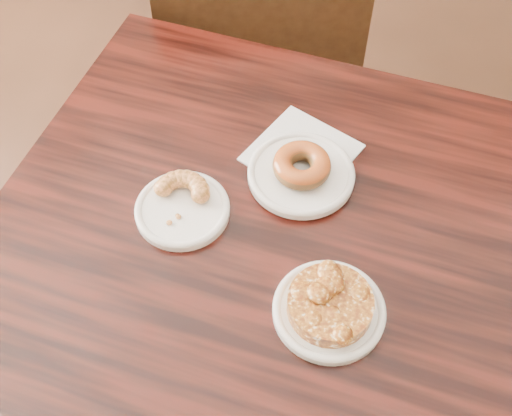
% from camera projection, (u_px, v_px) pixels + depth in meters
% --- Properties ---
extents(floor, '(5.00, 5.00, 0.00)m').
position_uv_depth(floor, '(352.00, 311.00, 1.75)').
color(floor, black).
rests_on(floor, ground).
extents(cafe_table, '(0.95, 0.95, 0.75)m').
position_uv_depth(cafe_table, '(259.00, 338.00, 1.30)').
color(cafe_table, black).
rests_on(cafe_table, floor).
extents(chair_far, '(0.64, 0.64, 0.90)m').
position_uv_depth(chair_far, '(255.00, 44.00, 1.71)').
color(chair_far, black).
rests_on(chair_far, floor).
extents(napkin, '(0.21, 0.21, 0.00)m').
position_uv_depth(napkin, '(302.00, 153.00, 1.09)').
color(napkin, white).
rests_on(napkin, cafe_table).
extents(plate_donut, '(0.18, 0.18, 0.01)m').
position_uv_depth(plate_donut, '(301.00, 174.00, 1.05)').
color(plate_donut, white).
rests_on(plate_donut, napkin).
extents(plate_cruller, '(0.15, 0.15, 0.01)m').
position_uv_depth(plate_cruller, '(182.00, 210.00, 1.01)').
color(plate_cruller, white).
rests_on(plate_cruller, cafe_table).
extents(plate_fritter, '(0.16, 0.16, 0.01)m').
position_uv_depth(plate_fritter, '(329.00, 311.00, 0.91)').
color(plate_fritter, white).
rests_on(plate_fritter, cafe_table).
extents(glazed_donut, '(0.10, 0.10, 0.03)m').
position_uv_depth(glazed_donut, '(302.00, 165.00, 1.03)').
color(glazed_donut, '#8B3A14').
rests_on(glazed_donut, plate_donut).
extents(apple_fritter, '(0.16, 0.16, 0.04)m').
position_uv_depth(apple_fritter, '(331.00, 302.00, 0.89)').
color(apple_fritter, '#4B1C08').
rests_on(apple_fritter, plate_fritter).
extents(cruller_fragment, '(0.10, 0.10, 0.03)m').
position_uv_depth(cruller_fragment, '(181.00, 202.00, 1.00)').
color(cruller_fragment, brown).
rests_on(cruller_fragment, plate_cruller).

